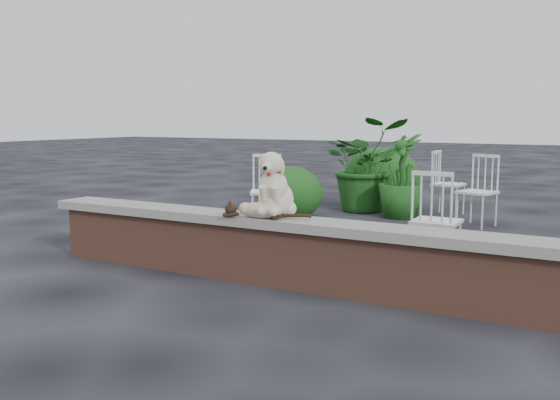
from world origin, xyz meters
The scene contains 12 objects.
ground centered at (0.00, 0.00, 0.00)m, with size 60.00×60.00×0.00m, color black.
brick_wall centered at (0.00, 0.00, 0.25)m, with size 6.00×0.30×0.50m, color brown.
capstone centered at (0.00, 0.00, 0.54)m, with size 6.20×0.40×0.08m, color slate.
dog centered at (-0.66, 0.04, 0.87)m, with size 0.37×0.49×0.57m, color beige, non-canonical shape.
cat centered at (-0.74, -0.11, 0.66)m, with size 0.89×0.21×0.15m, color tan, non-canonical shape.
chair_b centered at (0.24, 3.74, 0.47)m, with size 0.56×0.56×0.94m, color white, non-canonical shape.
chair_a centered at (-2.17, 2.40, 0.47)m, with size 0.56×0.56×0.94m, color white, non-canonical shape.
chair_c centered at (0.41, 1.21, 0.47)m, with size 0.56×0.56×0.94m, color white, non-canonical shape.
chair_e centered at (-0.33, 4.48, 0.47)m, with size 0.56×0.56×0.94m, color white, non-canonical shape.
potted_plant_a centered at (-1.53, 4.28, 0.71)m, with size 1.28×1.11×1.42m, color #174915.
potted_plant_b centered at (-0.86, 3.93, 0.60)m, with size 0.67×0.67×1.20m, color #174915.
shrubbery centered at (-1.71, 4.66, 0.40)m, with size 1.82×2.92×1.00m.
Camera 1 is at (1.96, -4.49, 1.43)m, focal length 39.58 mm.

